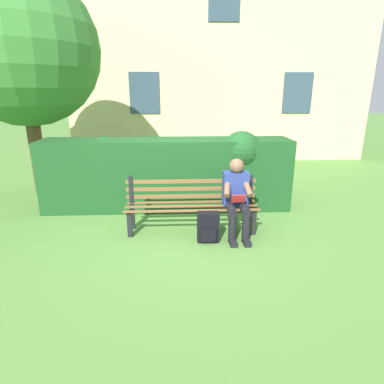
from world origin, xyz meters
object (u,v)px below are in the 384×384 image
Objects in this scene: park_bench at (191,203)px; backpack at (208,227)px; tree at (17,52)px; person_seated at (237,196)px.

backpack is at bearing 117.05° from park_bench.
tree is 9.87× the size of backpack.
tree reaches higher than park_bench.
person_seated is 0.26× the size of tree.
backpack is at bearing 30.04° from person_seated.
tree is at bearing -33.22° from park_bench.
person_seated is 0.65m from backpack.
tree is 5.12m from backpack.
park_bench is at bearing -14.67° from person_seated.
tree is at bearing -30.47° from person_seated.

